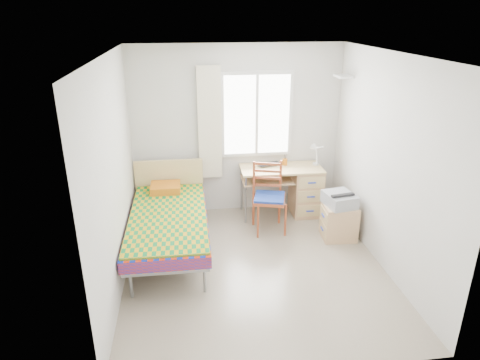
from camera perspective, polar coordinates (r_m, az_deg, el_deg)
name	(u,v)px	position (r m, az deg, el deg)	size (l,w,h in m)	color
floor	(255,266)	(5.54, 1.97, -11.45)	(3.50, 3.50, 0.00)	#BCAD93
ceiling	(258,54)	(4.66, 2.39, 16.43)	(3.50, 3.50, 0.00)	white
wall_back	(237,131)	(6.60, -0.40, 6.52)	(3.20, 3.20, 0.00)	silver
wall_left	(114,177)	(4.95, -16.43, 0.35)	(3.50, 3.50, 0.00)	silver
wall_right	(387,164)	(5.44, 19.02, 1.97)	(3.50, 3.50, 0.00)	silver
window	(257,115)	(6.56, 2.25, 8.66)	(1.10, 0.04, 1.30)	white
curtain	(210,124)	(6.46, -4.06, 7.50)	(0.35, 0.05, 1.70)	#F7F2CC
floating_shelf	(343,76)	(6.45, 13.61, 13.30)	(0.20, 0.32, 0.03)	white
bed	(169,218)	(5.79, -9.51, -5.01)	(1.02, 2.17, 0.94)	gray
desk	(301,188)	(6.79, 8.19, -1.07)	(1.26, 0.60, 0.78)	tan
chair	(269,193)	(6.18, 3.94, -1.77)	(0.54, 0.54, 1.02)	maroon
cabinet	(339,222)	(6.22, 13.03, -5.41)	(0.49, 0.44, 0.50)	tan
printer	(340,199)	(6.08, 13.15, -2.50)	(0.44, 0.49, 0.19)	#A2A6AA
laptop	(271,166)	(6.62, 4.11, 1.94)	(0.36, 0.23, 0.03)	black
pen_cup	(285,162)	(6.69, 5.99, 2.41)	(0.08, 0.08, 0.10)	#CB5316
task_lamp	(315,152)	(6.58, 10.01, 3.70)	(0.22, 0.32, 0.40)	white
book	(265,179)	(6.62, 3.37, 0.07)	(0.16, 0.22, 0.02)	gray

